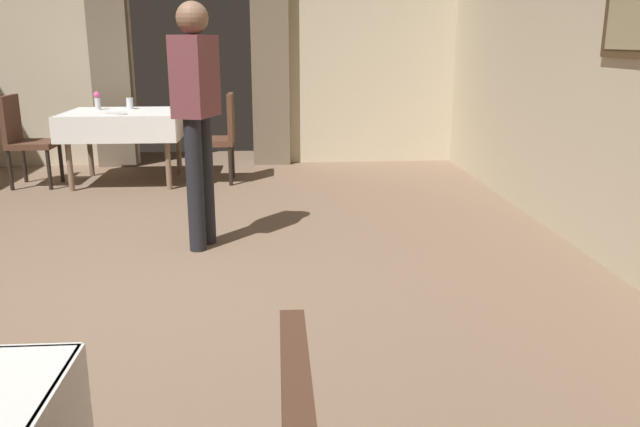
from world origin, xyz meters
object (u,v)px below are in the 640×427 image
Objects in this scene: chair_mid_left at (25,136)px; glass_mid_c at (130,103)px; flower_vase_mid at (97,100)px; dining_table_mid at (124,121)px; plate_mid_b at (116,114)px; person_waiter_by_doorway at (197,106)px; chair_mid_right at (220,134)px.

chair_mid_left reaches higher than glass_mid_c.
flower_vase_mid is 0.33m from glass_mid_c.
dining_table_mid is 10.06× the size of glass_mid_c.
glass_mid_c reaches higher than plate_mid_b.
dining_table_mid is 6.30× the size of flower_vase_mid.
plate_mid_b is 2.25m from person_waiter_by_doorway.
flower_vase_mid is (0.68, 0.30, 0.34)m from chair_mid_left.
chair_mid_right is 7.78× the size of glass_mid_c.
flower_vase_mid is at bearing 118.29° from person_waiter_by_doorway.
person_waiter_by_doorway reaches higher than chair_mid_right.
plate_mid_b is at bearing 117.45° from person_waiter_by_doorway.
chair_mid_right is at bearing 13.80° from plate_mid_b.
chair_mid_right is (0.99, -0.05, -0.14)m from dining_table_mid.
flower_vase_mid reaches higher than chair_mid_right.
flower_vase_mid is (-0.31, 0.18, 0.20)m from dining_table_mid.
chair_mid_right is at bearing 90.85° from person_waiter_by_doorway.
flower_vase_mid reaches higher than dining_table_mid.
flower_vase_mid is 0.57m from plate_mid_b.
chair_mid_left is 1.00× the size of chair_mid_right.
plate_mid_b reaches higher than dining_table_mid.
dining_table_mid is 0.28m from glass_mid_c.
chair_mid_right is (1.97, 0.07, 0.00)m from chair_mid_left.
flower_vase_mid reaches higher than plate_mid_b.
person_waiter_by_doorway is (1.02, -2.28, 0.37)m from dining_table_mid.
dining_table_mid is 1.00m from chair_mid_left.
plate_mid_b is 1.85× the size of glass_mid_c.
glass_mid_c is (0.02, 0.23, 0.16)m from dining_table_mid.
person_waiter_by_doorway reaches higher than dining_table_mid.
person_waiter_by_doorway is (1.03, -1.99, 0.27)m from plate_mid_b.
person_waiter_by_doorway reaches higher than glass_mid_c.
chair_mid_left is at bearing 169.52° from plate_mid_b.
person_waiter_by_doorway is at bearing -65.90° from dining_table_mid.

